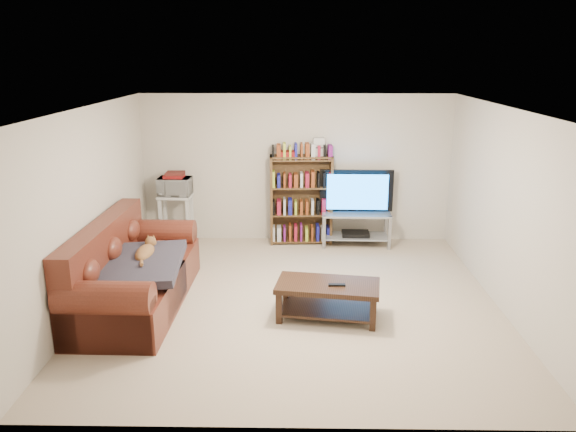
{
  "coord_description": "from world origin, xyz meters",
  "views": [
    {
      "loc": [
        0.02,
        -6.49,
        2.99
      ],
      "look_at": [
        -0.1,
        0.4,
        1.0
      ],
      "focal_mm": 35.0,
      "sensor_mm": 36.0,
      "label": 1
    }
  ],
  "objects_px": {
    "coffee_table": "(328,294)",
    "bookshelf": "(301,199)",
    "sofa": "(130,277)",
    "tv_stand": "(356,223)"
  },
  "relations": [
    {
      "from": "tv_stand",
      "to": "coffee_table",
      "type": "bearing_deg",
      "value": -101.5
    },
    {
      "from": "coffee_table",
      "to": "tv_stand",
      "type": "height_order",
      "value": "tv_stand"
    },
    {
      "from": "coffee_table",
      "to": "bookshelf",
      "type": "distance_m",
      "value": 2.8
    },
    {
      "from": "coffee_table",
      "to": "tv_stand",
      "type": "distance_m",
      "value": 2.7
    },
    {
      "from": "sofa",
      "to": "tv_stand",
      "type": "xyz_separation_m",
      "value": [
        3.0,
        2.32,
        0.01
      ]
    },
    {
      "from": "coffee_table",
      "to": "sofa",
      "type": "bearing_deg",
      "value": -178.94
    },
    {
      "from": "sofa",
      "to": "coffee_table",
      "type": "relative_size",
      "value": 1.96
    },
    {
      "from": "sofa",
      "to": "bookshelf",
      "type": "height_order",
      "value": "bookshelf"
    },
    {
      "from": "tv_stand",
      "to": "sofa",
      "type": "bearing_deg",
      "value": -141.28
    },
    {
      "from": "sofa",
      "to": "bookshelf",
      "type": "distance_m",
      "value": 3.25
    }
  ]
}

